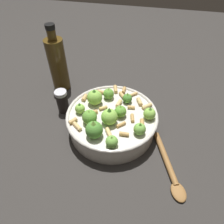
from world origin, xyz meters
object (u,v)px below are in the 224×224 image
object	(u,v)px
pepper_shaker	(62,101)
olive_oil_bottle	(58,64)
wooden_spoon	(169,168)
cooking_pan	(111,120)

from	to	relation	value
pepper_shaker	olive_oil_bottle	bearing A→B (deg)	-65.07
pepper_shaker	wooden_spoon	bearing A→B (deg)	157.04
cooking_pan	pepper_shaker	size ratio (longest dim) A/B	3.27
pepper_shaker	olive_oil_bottle	distance (m)	0.15
cooking_pan	olive_oil_bottle	distance (m)	0.30
olive_oil_bottle	cooking_pan	bearing A→B (deg)	144.04
cooking_pan	wooden_spoon	distance (m)	0.22
cooking_pan	wooden_spoon	xyz separation A→B (m)	(-0.18, 0.11, -0.04)
pepper_shaker	olive_oil_bottle	world-z (taller)	olive_oil_bottle
wooden_spoon	olive_oil_bottle	bearing A→B (deg)	-33.57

